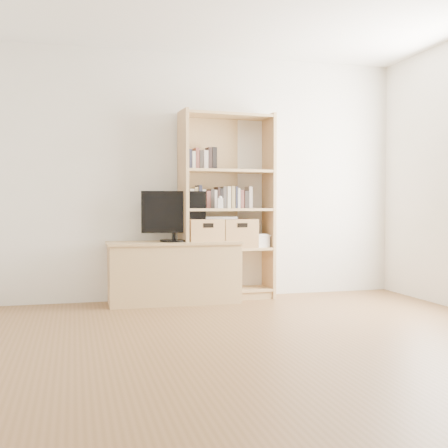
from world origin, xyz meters
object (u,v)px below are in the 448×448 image
object	(u,v)px
television	(174,216)
basket_right	(238,233)
bookshelf	(227,206)
tv_stand	(174,273)
basket_left	(203,234)
laptop	(221,218)
baby_monitor	(220,203)

from	to	relation	value
television	basket_right	distance (m)	0.73
bookshelf	tv_stand	bearing A→B (deg)	-177.06
tv_stand	basket_left	bearing A→B (deg)	9.05
bookshelf	television	world-z (taller)	bookshelf
basket_right	laptop	xyz separation A→B (m)	(-0.19, -0.01, 0.17)
television	basket_left	xyz separation A→B (m)	(0.32, 0.05, -0.19)
television	baby_monitor	xyz separation A→B (m)	(0.48, -0.05, 0.13)
television	bookshelf	bearing A→B (deg)	9.77
bookshelf	baby_monitor	xyz separation A→B (m)	(-0.10, -0.12, 0.03)
bookshelf	basket_left	size ratio (longest dim) A/B	5.34
baby_monitor	laptop	world-z (taller)	baby_monitor
basket_right	laptop	size ratio (longest dim) A/B	1.10
tv_stand	bookshelf	xyz separation A→B (m)	(0.58, 0.07, 0.69)
baby_monitor	basket_left	distance (m)	0.37
baby_monitor	tv_stand	bearing A→B (deg)	-176.87
basket_left	bookshelf	bearing A→B (deg)	-1.68
bookshelf	basket_left	world-z (taller)	bookshelf
basket_right	basket_left	bearing A→B (deg)	-178.58
basket_left	laptop	world-z (taller)	laptop
basket_right	laptop	world-z (taller)	laptop
basket_right	laptop	distance (m)	0.25
basket_left	tv_stand	bearing A→B (deg)	-178.51
laptop	basket_right	bearing A→B (deg)	13.83
television	basket_right	bearing A→B (deg)	8.82
bookshelf	television	distance (m)	0.59
tv_stand	laptop	size ratio (longest dim) A/B	3.94
bookshelf	basket_right	world-z (taller)	bookshelf
television	basket_left	world-z (taller)	television
basket_left	basket_right	bearing A→B (deg)	-2.88
bookshelf	laptop	bearing A→B (deg)	-174.67
tv_stand	bookshelf	distance (m)	0.90
basket_left	basket_right	world-z (taller)	basket_left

